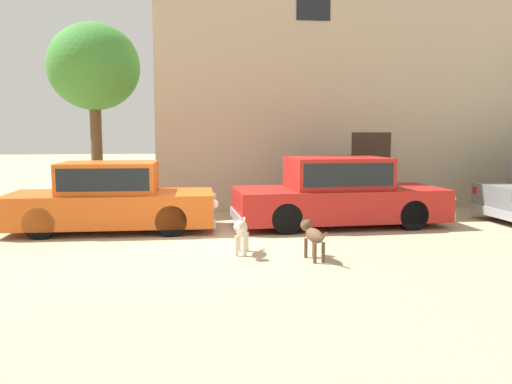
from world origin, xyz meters
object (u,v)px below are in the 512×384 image
object	(u,v)px
stray_dog_spotted	(313,235)
stray_dog_tan	(241,230)
parked_sedan_second	(338,192)
acacia_tree_left	(94,69)
parked_sedan_nearest	(111,197)

from	to	relation	value
stray_dog_spotted	stray_dog_tan	xyz separation A→B (m)	(-1.15, 0.44, 0.02)
parked_sedan_second	stray_dog_tan	world-z (taller)	parked_sedan_second
stray_dog_spotted	acacia_tree_left	bearing A→B (deg)	27.31
parked_sedan_second	parked_sedan_nearest	bearing A→B (deg)	177.77
stray_dog_tan	acacia_tree_left	world-z (taller)	acacia_tree_left
parked_sedan_nearest	stray_dog_spotted	distance (m)	4.76
stray_dog_tan	acacia_tree_left	distance (m)	7.36
parked_sedan_second	stray_dog_tan	xyz separation A→B (m)	(-2.45, -2.57, -0.32)
stray_dog_spotted	acacia_tree_left	size ratio (longest dim) A/B	0.20
parked_sedan_nearest	stray_dog_tan	world-z (taller)	parked_sedan_nearest
parked_sedan_nearest	stray_dog_spotted	size ratio (longest dim) A/B	4.46
parked_sedan_second	stray_dog_spotted	distance (m)	3.29
stray_dog_spotted	stray_dog_tan	bearing A→B (deg)	59.55
parked_sedan_second	acacia_tree_left	distance (m)	7.23
parked_sedan_nearest	stray_dog_spotted	world-z (taller)	parked_sedan_nearest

